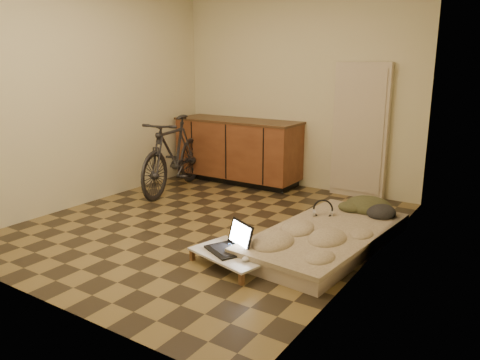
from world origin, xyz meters
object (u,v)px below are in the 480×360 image
Objects in this scene: bicycle at (173,151)px; futon at (326,238)px; lap_desk at (233,254)px; laptop at (231,245)px.

futon is at bearing -28.90° from bicycle.
lap_desk is at bearing -115.55° from futon.
bicycle reaches higher than futon.
laptop is at bearing -50.86° from bicycle.
lap_desk is 0.09m from laptop.
bicycle is 2.57m from lap_desk.
bicycle is 2.17× the size of lap_desk.
lap_desk is 1.76× the size of laptop.
lap_desk is (2.00, -1.54, -0.45)m from bicycle.
bicycle is at bearing 156.21° from lap_desk.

